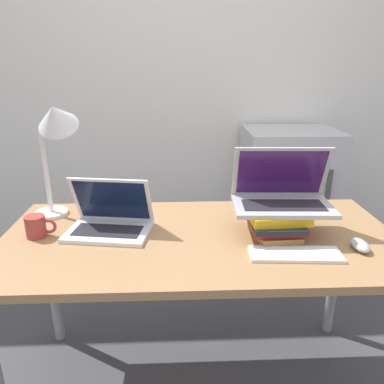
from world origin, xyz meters
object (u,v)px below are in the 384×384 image
object	(u,v)px
wireless_keyboard	(295,254)
book_stack	(274,221)
mini_fridge	(286,201)
laptop_left	(110,221)
mug	(37,226)
laptop_on_books	(282,194)
mouse	(360,245)
desk_lamp	(55,130)

from	to	relation	value
wireless_keyboard	book_stack	bearing A→B (deg)	101.22
book_stack	mini_fridge	world-z (taller)	mini_fridge
laptop_left	mug	xyz separation A→B (m)	(-0.27, -0.04, -0.00)
laptop_left	mini_fridge	distance (m)	1.40
laptop_on_books	wireless_keyboard	xyz separation A→B (m)	(0.01, -0.20, -0.15)
book_stack	wireless_keyboard	distance (m)	0.18
mouse	mini_fridge	distance (m)	1.17
laptop_left	desk_lamp	size ratio (longest dim) A/B	0.67
wireless_keyboard	desk_lamp	distance (m)	1.04
laptop_left	mug	world-z (taller)	laptop_left
mini_fridge	book_stack	bearing A→B (deg)	-109.48
wireless_keyboard	mini_fridge	size ratio (longest dim) A/B	0.34
book_stack	laptop_on_books	xyz separation A→B (m)	(0.03, 0.03, 0.10)
book_stack	mouse	xyz separation A→B (m)	(0.28, -0.14, -0.04)
mouse	laptop_on_books	bearing A→B (deg)	146.95
desk_lamp	mini_fridge	world-z (taller)	desk_lamp
desk_lamp	laptop_on_books	bearing A→B (deg)	-11.46
desk_lamp	laptop_left	bearing A→B (deg)	-33.90
laptop_left	mini_fridge	xyz separation A→B (m)	(1.00, 0.94, -0.29)
book_stack	desk_lamp	xyz separation A→B (m)	(-0.86, 0.21, 0.32)
laptop_on_books	laptop_left	bearing A→B (deg)	177.21
wireless_keyboard	desk_lamp	world-z (taller)	desk_lamp
wireless_keyboard	mini_fridge	distance (m)	1.24
book_stack	mini_fridge	xyz separation A→B (m)	(0.35, 1.00, -0.31)
book_stack	desk_lamp	distance (m)	0.94
laptop_on_books	mouse	world-z (taller)	laptop_on_books
mug	mini_fridge	world-z (taller)	mini_fridge
mouse	desk_lamp	world-z (taller)	desk_lamp
laptop_left	laptop_on_books	distance (m)	0.68
laptop_on_books	desk_lamp	distance (m)	0.94
mug	book_stack	bearing A→B (deg)	-1.27
wireless_keyboard	mouse	bearing A→B (deg)	7.97
mug	desk_lamp	size ratio (longest dim) A/B	0.22
mouse	wireless_keyboard	bearing A→B (deg)	-172.03
laptop_left	book_stack	size ratio (longest dim) A/B	1.32
laptop_on_books	desk_lamp	bearing A→B (deg)	168.54
mini_fridge	mouse	bearing A→B (deg)	-93.76
laptop_left	mug	distance (m)	0.28
laptop_left	mouse	bearing A→B (deg)	-12.02
book_stack	mouse	distance (m)	0.31
laptop_on_books	mini_fridge	distance (m)	1.10
wireless_keyboard	desk_lamp	xyz separation A→B (m)	(-0.89, 0.38, 0.37)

